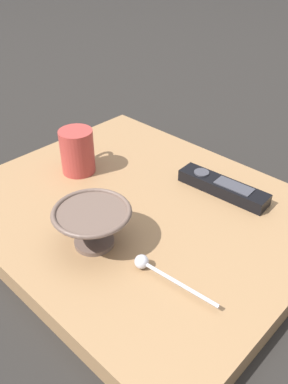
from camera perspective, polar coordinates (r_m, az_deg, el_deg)
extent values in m
plane|color=black|center=(0.79, -0.87, -4.06)|extent=(6.00, 6.00, 0.00)
cube|color=#936D47|center=(0.78, -0.89, -2.95)|extent=(0.53, 0.65, 0.04)
cylinder|color=brown|center=(0.68, -7.09, -6.99)|extent=(0.07, 0.07, 0.01)
cone|color=brown|center=(0.66, -7.30, -4.84)|extent=(0.13, 0.13, 0.06)
torus|color=brown|center=(0.64, -7.49, -2.83)|extent=(0.13, 0.13, 0.01)
cylinder|color=#A53833|center=(0.85, -9.57, 5.69)|extent=(0.07, 0.07, 0.10)
torus|color=#A53833|center=(0.88, -8.63, 7.03)|extent=(0.06, 0.04, 0.06)
cylinder|color=silver|center=(0.60, 5.13, -12.91)|extent=(0.02, 0.13, 0.01)
sphere|color=silver|center=(0.63, -0.34, -9.90)|extent=(0.02, 0.02, 0.02)
cube|color=black|center=(0.81, 11.15, 0.66)|extent=(0.06, 0.19, 0.02)
cylinder|color=#3A3A42|center=(0.82, 8.20, 2.78)|extent=(0.03, 0.03, 0.00)
cube|color=#3A3A42|center=(0.79, 12.70, 0.85)|extent=(0.04, 0.08, 0.00)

